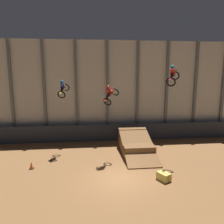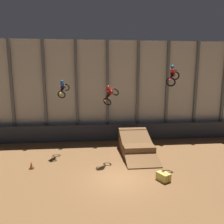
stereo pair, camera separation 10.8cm
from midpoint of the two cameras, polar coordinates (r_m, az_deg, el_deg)
The scene contains 9 objects.
ground_plane at distance 15.95m, azimuth 2.03°, elevation -17.12°, with size 60.00×60.00×0.00m, color brown.
arena_back_wall at distance 24.29m, azimuth -1.09°, elevation 5.59°, with size 32.00×0.40×10.82m.
lower_barrier at distance 24.04m, azimuth -0.85°, elevation -5.35°, with size 31.36×0.20×1.82m.
dirt_ramp at distance 20.78m, azimuth 6.35°, elevation -8.60°, with size 2.77×5.65×2.01m.
rider_bike_left_air at distance 20.27m, azimuth -12.45°, elevation 5.96°, with size 1.05×1.90×1.68m.
rider_bike_center_air at distance 18.00m, azimuth -0.24°, elevation 4.59°, with size 1.60×1.77×1.70m.
rider_bike_right_air at distance 17.61m, azimuth 15.77°, elevation 9.06°, with size 1.53×1.79×1.65m.
traffic_cone_near_ramp at distance 18.45m, azimuth -20.16°, elevation -12.91°, with size 0.36×0.36×0.58m.
hay_bale_trackside at distance 16.06m, azimuth 13.48°, elevation -16.10°, with size 0.94×1.07×0.57m.
Camera 2 is at (-1.89, -14.08, 7.26)m, focal length 35.00 mm.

